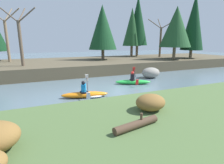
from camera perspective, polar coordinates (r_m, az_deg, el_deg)
name	(u,v)px	position (r m, az deg, el deg)	size (l,w,h in m)	color
ground_plane	(115,91)	(11.58, 0.85, -3.07)	(90.00, 90.00, 0.00)	slate
riverbank_near	(175,122)	(7.04, 19.88, -12.14)	(44.00, 5.58, 0.65)	#4C6638
riverbank_far	(81,65)	(20.63, -10.13, 5.44)	(44.00, 9.63, 1.08)	brown
conifer_tree_left	(103,28)	(21.35, -3.09, 17.34)	(3.33, 3.33, 6.25)	brown
conifer_tree_mid_left	(132,27)	(25.98, 6.58, 17.34)	(2.64, 2.64, 6.70)	brown
conifer_tree_centre	(138,21)	(26.57, 8.42, 19.07)	(2.89, 2.89, 8.35)	#7A664C
conifer_tree_mid_right	(176,27)	(22.98, 20.19, 16.53)	(3.70, 3.70, 6.18)	#7A664C
conifer_tree_right	(194,22)	(25.49, 25.14, 17.20)	(2.79, 2.79, 7.93)	#7A664C
bare_tree_upstream	(7,36)	(21.79, -31.11, 12.69)	(3.15, 3.11, 5.68)	#7A664C
bare_tree_mid_upstream	(20,38)	(17.57, -27.73, 12.60)	(2.88, 2.85, 5.17)	brown
bare_tree_mid_downstream	(160,39)	(25.57, 15.55, 13.46)	(2.95, 2.92, 5.30)	brown
shrub_clump_third	(150,102)	(6.87, 12.45, -6.49)	(1.17, 0.97, 0.63)	brown
kayaker_lead	(133,81)	(13.57, 6.94, 0.22)	(2.73, 1.98, 1.20)	green
kayaker_middle	(87,94)	(10.44, -8.28, -3.90)	(2.79, 2.05, 1.20)	orange
boulder_midstream	(151,73)	(16.16, 12.55, 2.99)	(1.67, 1.31, 0.94)	gray
driftwood_log	(136,124)	(5.52, 7.96, -13.53)	(1.63, 0.54, 0.44)	#4C3828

